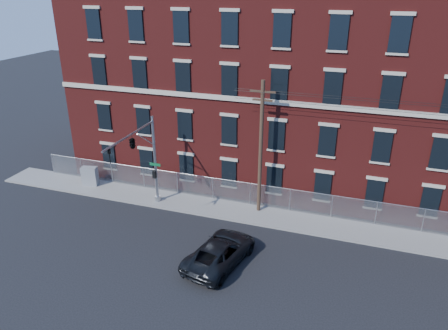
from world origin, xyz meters
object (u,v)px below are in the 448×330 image
traffic_signal_mast (138,149)px  pickup_truck (220,252)px  utility_cabinet (90,176)px  utility_pole_near (261,146)px

traffic_signal_mast → pickup_truck: size_ratio=1.21×
pickup_truck → utility_cabinet: 15.61m
utility_pole_near → pickup_truck: bearing=-95.3°
utility_pole_near → pickup_truck: size_ratio=1.73×
traffic_signal_mast → utility_cabinet: traffic_signal_mast is taller
traffic_signal_mast → pickup_truck: bearing=-26.2°
traffic_signal_mast → utility_cabinet: 8.65m
traffic_signal_mast → pickup_truck: traffic_signal_mast is taller
utility_pole_near → utility_cabinet: 15.42m
utility_pole_near → utility_cabinet: size_ratio=6.11×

